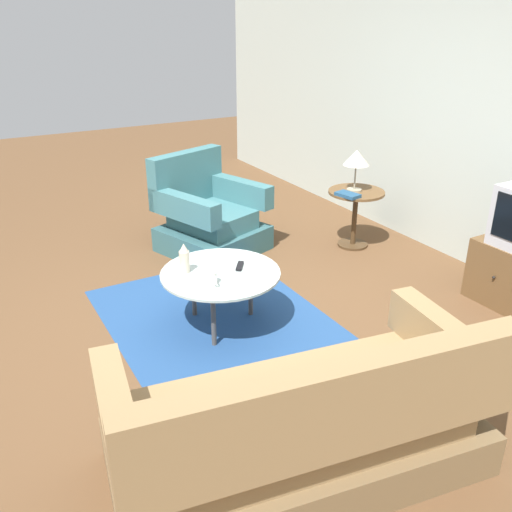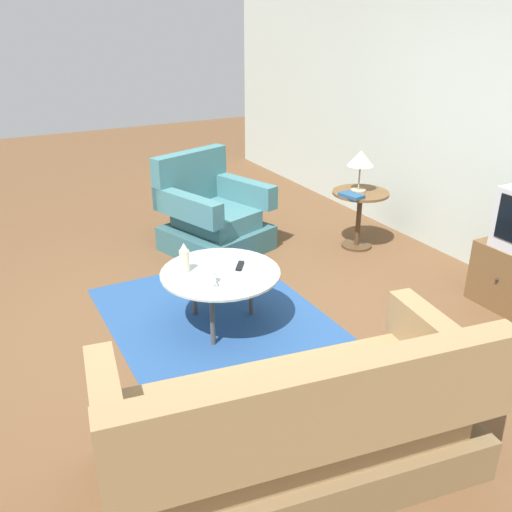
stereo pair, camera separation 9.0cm
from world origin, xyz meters
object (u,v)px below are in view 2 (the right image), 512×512
Objects in this scene: armchair at (212,218)px; side_table at (360,207)px; vase at (184,258)px; tv_remote_dark at (240,266)px; coffee_table at (220,276)px; couch at (295,428)px; table_lamp at (361,160)px; book at (352,195)px; mug at (211,277)px.

armchair reaches higher than side_table.
tv_remote_dark is (0.13, 0.38, -0.10)m from vase.
couch is at bearing -10.96° from coffee_table.
armchair is 1.88× the size of side_table.
book is (0.11, -0.16, -0.30)m from table_lamp.
couch is 13.84× the size of tv_remote_dark.
coffee_table is at bearing 60.55° from vase.
coffee_table is 3.95× the size of vase.
book is (0.75, 1.11, 0.27)m from armchair.
table_lamp is (0.64, 1.27, 0.57)m from armchair.
vase is at bearing -86.26° from book.
coffee_table is 2.17× the size of table_lamp.
table_lamp is at bearing 134.45° from armchair.
mug is at bearing -77.91° from book.
vase is at bearing 107.47° from tv_remote_dark.
coffee_table is 0.22m from mug.
vase is (1.27, -0.77, 0.23)m from armchair.
book is at bearing 127.14° from armchair.
couch is 3.10m from side_table.
armchair is at bearing -116.84° from table_lamp.
side_table is (0.66, 1.30, 0.10)m from armchair.
coffee_table is (1.39, -0.55, 0.10)m from armchair.
table_lamp is (-0.75, 1.82, 0.48)m from coffee_table.
vase reaches higher than coffee_table.
vase is 0.90× the size of book.
coffee_table is at bearing 87.79° from couch.
side_table is 2.34× the size of book.
side_table is 1.84m from tv_remote_dark.
armchair is at bearing 148.64° from vase.
tv_remote_dark is at bearing 71.67° from vase.
vase is at bearing -73.09° from table_lamp.
mug is 0.51× the size of book.
vase reaches higher than mug.
side_table is at bearing 113.96° from mug.
book is at bearing 105.27° from vase.
armchair is at bearing 20.20° from tv_remote_dark.
table_lamp is 2.80× the size of tv_remote_dark.
couch is 1.58m from tv_remote_dark.
table_lamp reaches higher than tv_remote_dark.
tv_remote_dark is (0.00, 0.16, 0.04)m from coffee_table.
coffee_table is 6.08× the size of tv_remote_dark.
table_lamp reaches higher than mug.
tv_remote_dark is at bearing -78.40° from book.
side_table reaches higher than coffee_table.
armchair is 1.69m from mug.
couch is at bearing -2.44° from vase.
mug is at bearing 17.54° from vase.
tv_remote_dark is (1.39, -0.39, 0.14)m from armchair.
couch is 2.92m from book.
couch is 3.45× the size of side_table.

